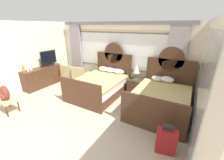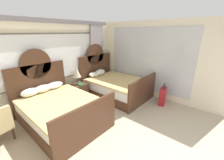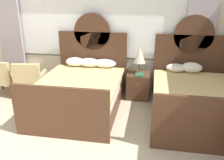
{
  "view_description": "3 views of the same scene",
  "coord_description": "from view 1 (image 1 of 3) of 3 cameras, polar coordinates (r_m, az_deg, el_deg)",
  "views": [
    {
      "loc": [
        2.79,
        -1.47,
        2.55
      ],
      "look_at": [
        0.8,
        2.02,
        1.01
      ],
      "focal_mm": 23.03,
      "sensor_mm": 36.0,
      "label": 1
    },
    {
      "loc": [
        -1.73,
        -0.41,
        2.31
      ],
      "look_at": [
        1.17,
        2.1,
        1.01
      ],
      "focal_mm": 22.73,
      "sensor_mm": 36.0,
      "label": 2
    },
    {
      "loc": [
        1.28,
        -1.66,
        2.38
      ],
      "look_at": [
        0.65,
        1.97,
        0.98
      ],
      "focal_mm": 38.46,
      "sensor_mm": 36.0,
      "label": 3
    }
  ],
  "objects": [
    {
      "name": "wall_left",
      "position": [
        6.76,
        -31.85,
        7.64
      ],
      "size": [
        0.07,
        4.55,
        2.7
      ],
      "color": "beige",
      "rests_on": "ground_plane"
    },
    {
      "name": "table_lamp_on_nightstand",
      "position": [
        5.53,
        9.66,
        4.49
      ],
      "size": [
        0.27,
        0.27,
        0.61
      ],
      "color": "brown",
      "rests_on": "nightstand_between_beds"
    },
    {
      "name": "book_on_nightstand",
      "position": [
        5.54,
        9.13,
        0.08
      ],
      "size": [
        0.18,
        0.26,
        0.03
      ],
      "color": "#285133",
      "rests_on": "nightstand_between_beds"
    },
    {
      "name": "backpack_on_bench",
      "position": [
        5.36,
        -36.87,
        -4.24
      ],
      "size": [
        0.32,
        0.24,
        0.47
      ],
      "color": "brown",
      "rests_on": "luggage_bench"
    },
    {
      "name": "wall_back_window",
      "position": [
        6.21,
        2.48,
        10.46
      ],
      "size": [
        6.08,
        0.22,
        2.7
      ],
      "color": "beige",
      "rests_on": "ground_plane"
    },
    {
      "name": "bed_near_window",
      "position": [
        5.6,
        -4.57,
        -1.81
      ],
      "size": [
        1.65,
        2.27,
        1.87
      ],
      "color": "#472B1C",
      "rests_on": "ground_plane"
    },
    {
      "name": "tv_flatscreen",
      "position": [
        7.04,
        -23.82,
        7.91
      ],
      "size": [
        0.2,
        0.76,
        0.67
      ],
      "color": "black",
      "rests_on": "dresser_minibar"
    },
    {
      "name": "nightstand_between_beds",
      "position": [
        5.75,
        9.12,
        -2.41
      ],
      "size": [
        0.51,
        0.53,
        0.58
      ],
      "color": "#472B1C",
      "rests_on": "ground_plane"
    },
    {
      "name": "bed_near_mirror",
      "position": [
        4.81,
        18.81,
        -7.04
      ],
      "size": [
        1.65,
        2.27,
        1.87
      ],
      "color": "#472B1C",
      "rests_on": "ground_plane"
    },
    {
      "name": "armchair_by_window_left",
      "position": [
        6.59,
        -12.57,
        1.92
      ],
      "size": [
        0.7,
        0.7,
        0.86
      ],
      "color": "tan",
      "rests_on": "ground_plane"
    },
    {
      "name": "cup_on_dresser",
      "position": [
        6.62,
        -29.42,
        3.59
      ],
      "size": [
        0.11,
        0.08,
        0.08
      ],
      "color": "white",
      "rests_on": "dresser_minibar"
    },
    {
      "name": "armchair_by_window_centre",
      "position": [
        7.06,
        -16.8,
        2.79
      ],
      "size": [
        0.63,
        0.63,
        0.86
      ],
      "color": "tan",
      "rests_on": "ground_plane"
    },
    {
      "name": "luggage_bench",
      "position": [
        5.53,
        -36.44,
        -6.71
      ],
      "size": [
        0.65,
        0.4,
        0.42
      ],
      "color": "tan",
      "rests_on": "ground_plane"
    },
    {
      "name": "ground_plane",
      "position": [
        4.05,
        -26.55,
        -20.64
      ],
      "size": [
        24.0,
        24.0,
        0.0
      ],
      "primitive_type": "plane",
      "color": "tan"
    },
    {
      "name": "bottle_water_clear",
      "position": [
        6.51,
        -30.44,
        3.62
      ],
      "size": [
        0.06,
        0.06,
        0.24
      ],
      "color": "silver",
      "rests_on": "dresser_minibar"
    },
    {
      "name": "wall_right_mirror",
      "position": [
        3.4,
        32.27,
        -3.07
      ],
      "size": [
        0.08,
        4.55,
        2.7
      ],
      "color": "beige",
      "rests_on": "ground_plane"
    },
    {
      "name": "suitcase_on_floor",
      "position": [
        3.43,
        20.67,
        -21.76
      ],
      "size": [
        0.43,
        0.25,
        0.72
      ],
      "color": "maroon",
      "rests_on": "ground_plane"
    },
    {
      "name": "dresser_minibar",
      "position": [
        7.03,
        -25.6,
        1.19
      ],
      "size": [
        0.49,
        1.74,
        0.83
      ],
      "color": "#472B1C",
      "rests_on": "ground_plane"
    },
    {
      "name": "bottle_liquor_amber",
      "position": [
        6.49,
        -31.69,
        3.54
      ],
      "size": [
        0.08,
        0.08,
        0.3
      ],
      "color": "#B7701E",
      "rests_on": "dresser_minibar"
    }
  ]
}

